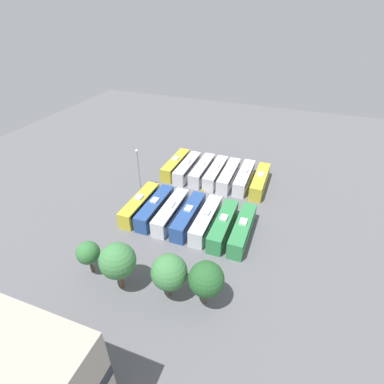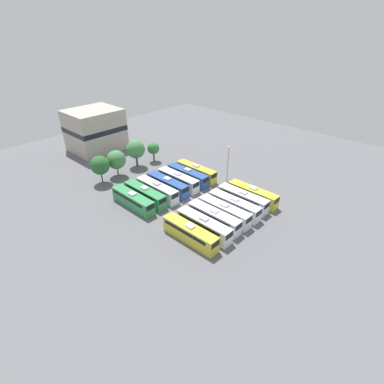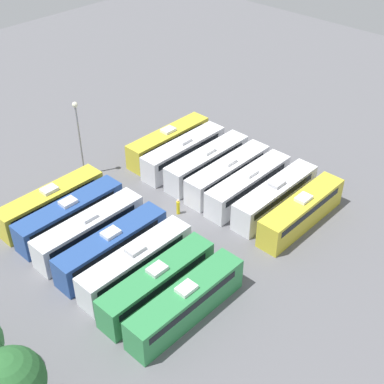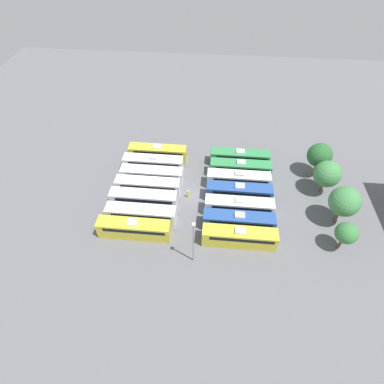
% 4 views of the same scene
% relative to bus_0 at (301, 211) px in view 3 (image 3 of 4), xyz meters
% --- Properties ---
extents(ground_plane, '(130.12, 130.12, 0.00)m').
position_rel_bus_0_xyz_m(ground_plane, '(9.82, 8.09, -1.69)').
color(ground_plane, slate).
extents(bus_0, '(2.47, 11.67, 3.44)m').
position_rel_bus_0_xyz_m(bus_0, '(0.00, 0.00, 0.00)').
color(bus_0, gold).
rests_on(bus_0, ground_plane).
extents(bus_1, '(2.47, 11.67, 3.44)m').
position_rel_bus_0_xyz_m(bus_1, '(3.42, -0.29, 0.00)').
color(bus_1, white).
rests_on(bus_1, ground_plane).
extents(bus_2, '(2.47, 11.67, 3.44)m').
position_rel_bus_0_xyz_m(bus_2, '(6.71, 0.04, 0.00)').
color(bus_2, white).
rests_on(bus_2, ground_plane).
extents(bus_3, '(2.47, 11.67, 3.44)m').
position_rel_bus_0_xyz_m(bus_3, '(9.72, -0.13, 0.00)').
color(bus_3, silver).
rests_on(bus_3, ground_plane).
extents(bus_4, '(2.47, 11.67, 3.44)m').
position_rel_bus_0_xyz_m(bus_4, '(12.91, -0.25, 0.00)').
color(bus_4, silver).
rests_on(bus_4, ground_plane).
extents(bus_5, '(2.47, 11.67, 3.44)m').
position_rel_bus_0_xyz_m(bus_5, '(16.35, 0.03, 0.00)').
color(bus_5, white).
rests_on(bus_5, ground_plane).
extents(bus_6, '(2.47, 11.67, 3.44)m').
position_rel_bus_0_xyz_m(bus_6, '(19.40, -0.47, 0.00)').
color(bus_6, gold).
rests_on(bus_6, ground_plane).
extents(bus_7, '(2.47, 11.67, 3.44)m').
position_rel_bus_0_xyz_m(bus_7, '(0.01, 16.65, 0.00)').
color(bus_7, '#338C4C').
rests_on(bus_7, ground_plane).
extents(bus_8, '(2.47, 11.67, 3.44)m').
position_rel_bus_0_xyz_m(bus_8, '(3.30, 16.74, 0.00)').
color(bus_8, '#338C4C').
rests_on(bus_8, ground_plane).
extents(bus_9, '(2.47, 11.67, 3.44)m').
position_rel_bus_0_xyz_m(bus_9, '(6.47, 16.34, 0.00)').
color(bus_9, silver).
rests_on(bus_9, ground_plane).
extents(bus_10, '(2.47, 11.67, 3.44)m').
position_rel_bus_0_xyz_m(bus_10, '(9.71, 16.40, 0.00)').
color(bus_10, '#284C93').
rests_on(bus_10, ground_plane).
extents(bus_11, '(2.47, 11.67, 3.44)m').
position_rel_bus_0_xyz_m(bus_11, '(13.11, 16.35, 0.00)').
color(bus_11, silver).
rests_on(bus_11, ground_plane).
extents(bus_12, '(2.47, 11.67, 3.44)m').
position_rel_bus_0_xyz_m(bus_12, '(16.35, 16.25, 0.00)').
color(bus_12, '#284C93').
rests_on(bus_12, ground_plane).
extents(bus_13, '(2.47, 11.67, 3.44)m').
position_rel_bus_0_xyz_m(bus_13, '(19.45, 16.30, 0.00)').
color(bus_13, gold).
rests_on(bus_13, ground_plane).
extents(worker_person, '(0.36, 0.36, 1.81)m').
position_rel_bus_0_xyz_m(worker_person, '(10.21, 7.22, -0.85)').
color(worker_person, gold).
rests_on(worker_person, ground_plane).
extents(light_pole, '(0.60, 0.60, 9.19)m').
position_rel_bus_0_xyz_m(light_pole, '(23.24, 9.39, 4.40)').
color(light_pole, gray).
rests_on(light_pole, ground_plane).
extents(tree_0, '(4.58, 4.58, 6.95)m').
position_rel_bus_0_xyz_m(tree_0, '(1.60, 31.15, 2.96)').
color(tree_0, brown).
rests_on(tree_0, ground_plane).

